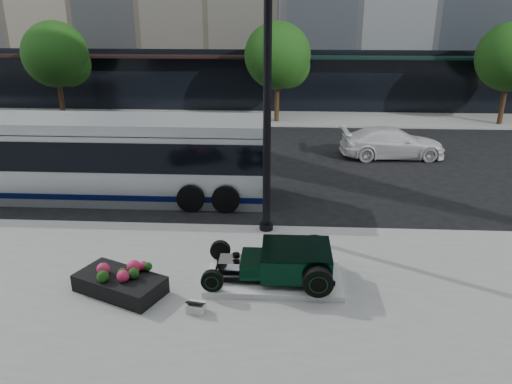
# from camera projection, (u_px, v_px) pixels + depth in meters

# --- Properties ---
(ground) EXTENTS (120.00, 120.00, 0.00)m
(ground) POSITION_uv_depth(u_px,v_px,m) (242.00, 205.00, 17.76)
(ground) COLOR black
(ground) RESTS_ON ground
(sidewalk_far) EXTENTS (70.00, 4.00, 0.12)m
(sidewalk_far) POSITION_uv_depth(u_px,v_px,m) (261.00, 118.00, 30.81)
(sidewalk_far) COLOR gray
(sidewalk_far) RESTS_ON ground
(street_trees) EXTENTS (29.80, 3.80, 5.70)m
(street_trees) POSITION_uv_depth(u_px,v_px,m) (280.00, 58.00, 28.57)
(street_trees) COLOR black
(street_trees) RESTS_ON sidewalk_far
(display_plinth) EXTENTS (3.40, 1.80, 0.15)m
(display_plinth) POSITION_uv_depth(u_px,v_px,m) (274.00, 278.00, 12.63)
(display_plinth) COLOR silver
(display_plinth) RESTS_ON sidewalk_near
(hot_rod) EXTENTS (3.22, 2.00, 0.81)m
(hot_rod) POSITION_uv_depth(u_px,v_px,m) (287.00, 261.00, 12.44)
(hot_rod) COLOR black
(hot_rod) RESTS_ON display_plinth
(info_plaque) EXTENTS (0.45, 0.37, 0.31)m
(info_plaque) POSITION_uv_depth(u_px,v_px,m) (196.00, 307.00, 11.35)
(info_plaque) COLOR silver
(info_plaque) RESTS_ON sidewalk_near
(lamppost) EXTENTS (0.42, 0.42, 7.69)m
(lamppost) POSITION_uv_depth(u_px,v_px,m) (267.00, 117.00, 14.29)
(lamppost) COLOR black
(lamppost) RESTS_ON sidewalk_near
(flower_planter) EXTENTS (2.40, 1.87, 0.70)m
(flower_planter) POSITION_uv_depth(u_px,v_px,m) (120.00, 282.00, 12.10)
(flower_planter) COLOR black
(flower_planter) RESTS_ON sidewalk_near
(transit_bus) EXTENTS (12.12, 2.88, 2.92)m
(transit_bus) POSITION_uv_depth(u_px,v_px,m) (104.00, 157.00, 18.07)
(transit_bus) COLOR silver
(transit_bus) RESTS_ON ground
(white_sedan) EXTENTS (4.85, 2.20, 1.38)m
(white_sedan) POSITION_uv_depth(u_px,v_px,m) (392.00, 143.00, 22.99)
(white_sedan) COLOR white
(white_sedan) RESTS_ON ground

